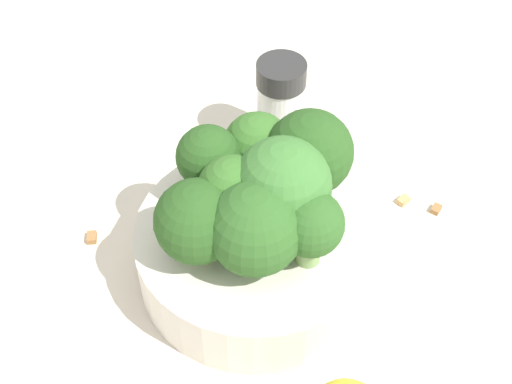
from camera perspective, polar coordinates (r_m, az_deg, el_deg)
The scene contains 14 objects.
ground_plane at distance 0.48m, azimuth 0.00°, elevation -6.34°, with size 3.00×3.00×0.00m, color beige.
bowl at distance 0.47m, azimuth 0.00°, elevation -4.76°, with size 0.16×0.16×0.04m, color silver.
broccoli_floret_0 at distance 0.42m, azimuth 2.11°, elevation 0.82°, with size 0.06×0.06×0.07m.
broccoli_floret_1 at distance 0.42m, azimuth -4.73°, elevation -2.43°, with size 0.05×0.05×0.06m.
broccoli_floret_2 at distance 0.44m, azimuth -3.83°, elevation 2.69°, with size 0.04×0.04×0.06m.
broccoli_floret_3 at distance 0.46m, azimuth 0.31°, elevation 3.55°, with size 0.05×0.05×0.05m.
broccoli_floret_4 at distance 0.41m, azimuth -0.57°, elevation -2.93°, with size 0.06×0.06×0.06m.
broccoli_floret_5 at distance 0.45m, azimuth 4.33°, elevation 3.07°, with size 0.05×0.05×0.07m.
broccoli_floret_6 at distance 0.43m, azimuth -1.89°, elevation 0.30°, with size 0.04×0.04×0.06m.
broccoli_floret_7 at distance 0.41m, azimuth 4.36°, elevation -2.70°, with size 0.04×0.04×0.05m.
pepper_shaker at distance 0.54m, azimuth 1.96°, elevation 6.95°, with size 0.04×0.04×0.08m.
almond_crumb_1 at distance 0.51m, azimuth -13.05°, elevation -3.40°, with size 0.01×0.01×0.01m, color olive.
almond_crumb_2 at distance 0.53m, azimuth 11.74°, elevation -0.50°, with size 0.01×0.01×0.01m, color tan.
almond_crumb_4 at distance 0.53m, azimuth 14.25°, elevation -1.19°, with size 0.01×0.01×0.01m, color olive.
Camera 1 is at (0.28, 0.01, 0.39)m, focal length 50.00 mm.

